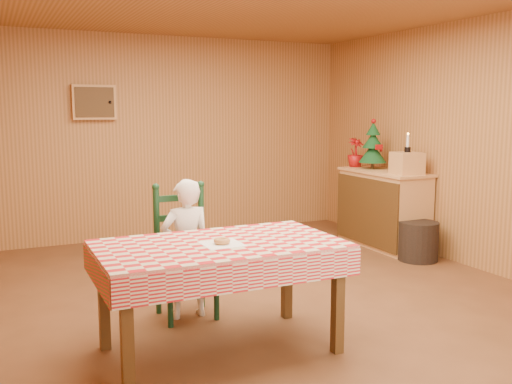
# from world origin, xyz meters

# --- Properties ---
(ground) EXTENTS (6.00, 6.00, 0.00)m
(ground) POSITION_xyz_m (0.00, 0.00, 0.00)
(ground) COLOR brown
(ground) RESTS_ON ground
(cabin_walls) EXTENTS (5.10, 6.05, 2.65)m
(cabin_walls) POSITION_xyz_m (-0.00, 0.53, 1.83)
(cabin_walls) COLOR #AB733D
(cabin_walls) RESTS_ON ground
(dining_table) EXTENTS (1.66, 0.96, 0.77)m
(dining_table) POSITION_xyz_m (-0.71, -0.73, 0.69)
(dining_table) COLOR #4D3114
(dining_table) RESTS_ON ground
(ladder_chair) EXTENTS (0.44, 0.40, 1.08)m
(ladder_chair) POSITION_xyz_m (-0.71, 0.05, 0.50)
(ladder_chair) COLOR black
(ladder_chair) RESTS_ON ground
(seated_child) EXTENTS (0.41, 0.27, 1.12)m
(seated_child) POSITION_xyz_m (-0.71, -0.00, 0.56)
(seated_child) COLOR white
(seated_child) RESTS_ON ground
(napkin) EXTENTS (0.26, 0.26, 0.00)m
(napkin) POSITION_xyz_m (-0.71, -0.78, 0.77)
(napkin) COLOR white
(napkin) RESTS_ON dining_table
(donut) EXTENTS (0.14, 0.14, 0.04)m
(donut) POSITION_xyz_m (-0.71, -0.78, 0.79)
(donut) COLOR #B77C42
(donut) RESTS_ON napkin
(shelf_unit) EXTENTS (0.54, 1.24, 0.93)m
(shelf_unit) POSITION_xyz_m (2.22, 1.29, 0.47)
(shelf_unit) COLOR tan
(shelf_unit) RESTS_ON ground
(crate) EXTENTS (0.34, 0.34, 0.25)m
(crate) POSITION_xyz_m (2.23, 0.89, 1.06)
(crate) COLOR tan
(crate) RESTS_ON shelf_unit
(christmas_tree) EXTENTS (0.34, 0.34, 0.62)m
(christmas_tree) POSITION_xyz_m (2.23, 1.54, 1.21)
(christmas_tree) COLOR #4D3114
(christmas_tree) RESTS_ON shelf_unit
(flower_arrangement) EXTENTS (0.22, 0.22, 0.37)m
(flower_arrangement) POSITION_xyz_m (2.18, 1.84, 1.12)
(flower_arrangement) COLOR maroon
(flower_arrangement) RESTS_ON shelf_unit
(candle_set) EXTENTS (0.07, 0.07, 0.22)m
(candle_set) POSITION_xyz_m (2.23, 0.89, 1.24)
(candle_set) COLOR black
(candle_set) RESTS_ON crate
(storage_bin) EXTENTS (0.54, 0.54, 0.43)m
(storage_bin) POSITION_xyz_m (2.16, 0.57, 0.22)
(storage_bin) COLOR black
(storage_bin) RESTS_ON ground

